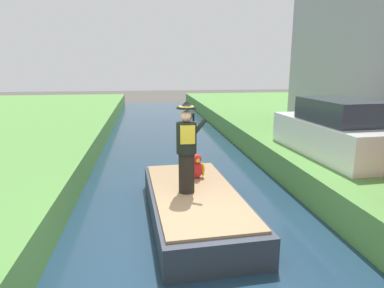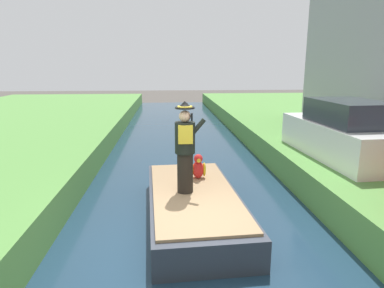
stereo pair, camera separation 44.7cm
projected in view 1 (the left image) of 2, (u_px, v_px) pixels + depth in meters
ground_plane at (205, 254)px, 5.91m from camera, size 80.00×80.00×0.00m
canal_water at (205, 252)px, 5.90m from camera, size 5.22×48.00×0.10m
boat at (195, 205)px, 7.01m from camera, size 2.03×4.29×0.61m
person_pirate at (187, 148)px, 6.67m from camera, size 0.61×0.42×1.85m
parrot_plush at (197, 168)px, 7.69m from camera, size 0.36×0.35×0.57m
parked_car_white at (336, 131)px, 9.06m from camera, size 1.92×4.09×1.50m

